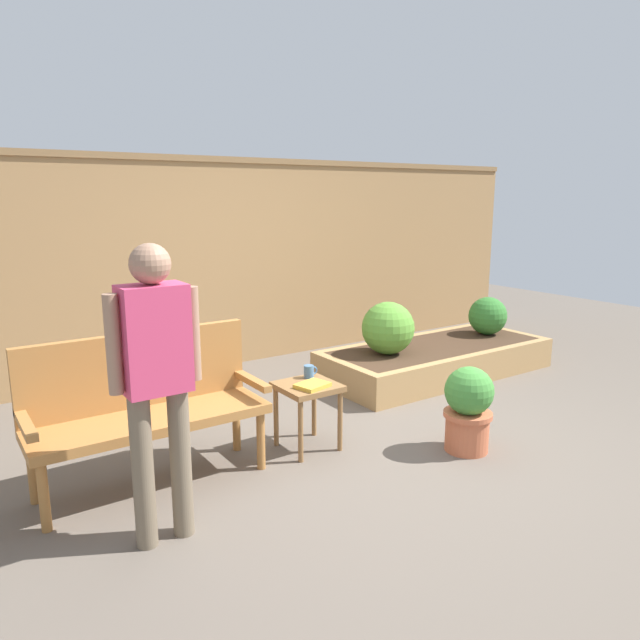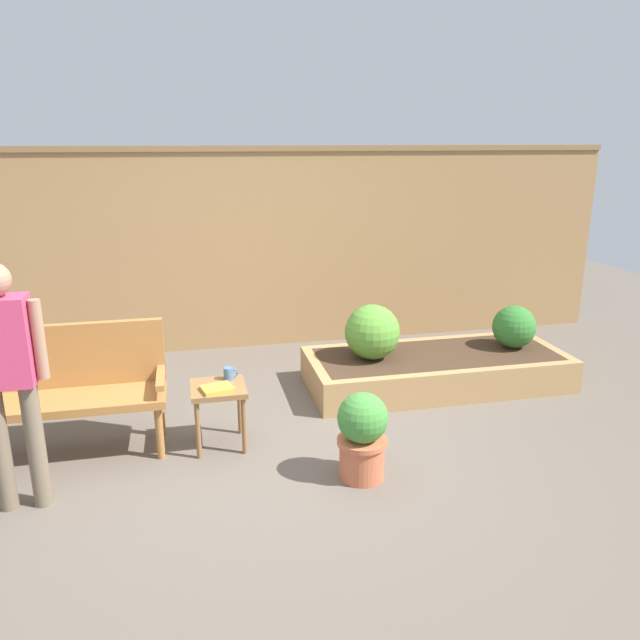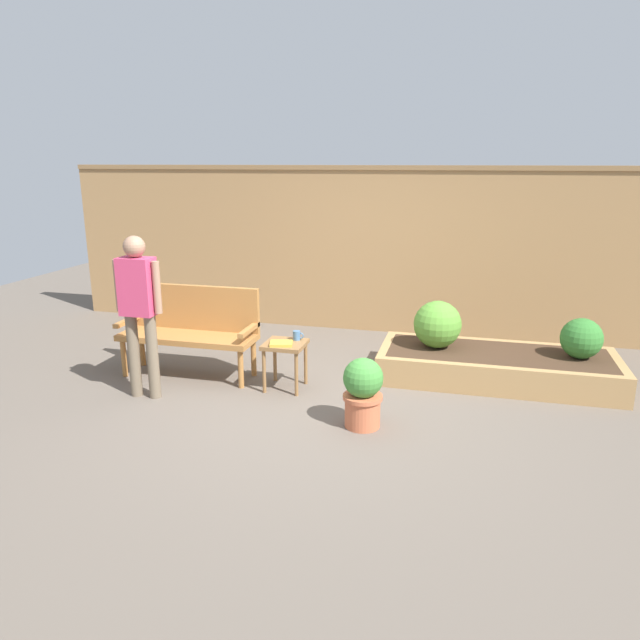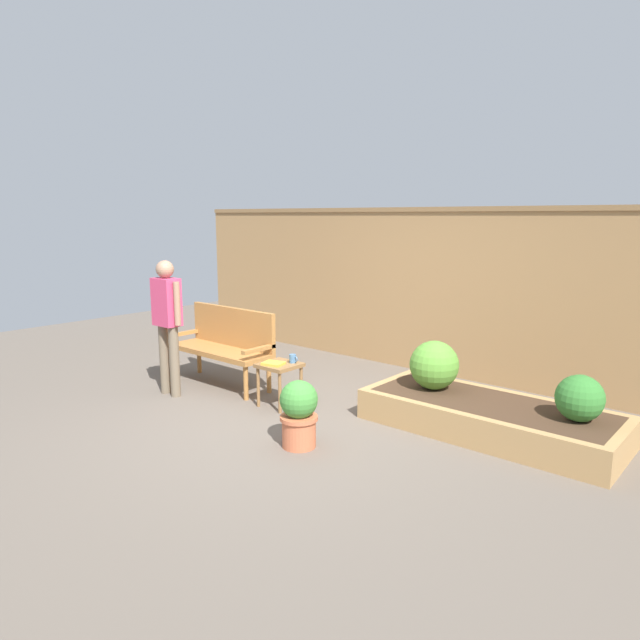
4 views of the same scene
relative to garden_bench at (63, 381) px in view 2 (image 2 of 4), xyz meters
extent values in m
plane|color=#60564C|center=(1.50, -0.47, -0.54)|extent=(14.00, 14.00, 0.00)
cube|color=#A37A4C|center=(1.50, 2.13, 0.51)|extent=(8.40, 0.10, 2.10)
cube|color=olive|center=(1.50, 2.13, 1.59)|extent=(8.40, 0.14, 0.06)
cylinder|color=#A87038|center=(0.66, 0.08, -0.34)|extent=(0.06, 0.06, 0.40)
cylinder|color=#A87038|center=(0.66, -0.28, -0.34)|extent=(0.06, 0.06, 0.40)
cube|color=#A87038|center=(0.00, -0.10, -0.11)|extent=(1.44, 0.48, 0.06)
cube|color=#A87038|center=(0.00, 0.11, 0.16)|extent=(1.44, 0.06, 0.48)
cube|color=#A87038|center=(0.69, -0.10, 0.02)|extent=(0.06, 0.48, 0.04)
cylinder|color=olive|center=(1.26, -0.01, -0.32)|extent=(0.04, 0.04, 0.44)
cylinder|color=olive|center=(1.26, -0.34, -0.32)|extent=(0.04, 0.04, 0.44)
cylinder|color=olive|center=(0.93, -0.01, -0.32)|extent=(0.04, 0.04, 0.44)
cylinder|color=olive|center=(0.93, -0.34, -0.32)|extent=(0.04, 0.04, 0.44)
cube|color=olive|center=(1.10, -0.17, -0.08)|extent=(0.40, 0.40, 0.04)
cylinder|color=teal|center=(1.18, -0.06, -0.02)|extent=(0.07, 0.07, 0.09)
torus|color=teal|center=(1.22, -0.06, -0.02)|extent=(0.06, 0.01, 0.06)
cube|color=gold|center=(1.08, -0.25, -0.05)|extent=(0.25, 0.22, 0.03)
cylinder|color=#C66642|center=(2.00, -0.85, -0.42)|extent=(0.31, 0.31, 0.25)
cylinder|color=#C66642|center=(2.00, -0.85, -0.27)|extent=(0.34, 0.34, 0.04)
sphere|color=#428938|center=(2.00, -0.85, -0.10)|extent=(0.34, 0.34, 0.34)
cube|color=#AD8451|center=(3.15, 0.14, -0.39)|extent=(2.40, 0.09, 0.30)
cube|color=#AD8451|center=(3.15, 1.05, -0.39)|extent=(2.40, 0.09, 0.30)
cube|color=#AD8451|center=(2.00, 0.59, -0.39)|extent=(0.09, 0.82, 0.30)
cube|color=#AD8451|center=(4.31, 0.59, -0.39)|extent=(0.09, 0.82, 0.30)
cube|color=#422D1E|center=(3.15, 0.59, -0.39)|extent=(2.22, 0.82, 0.30)
cylinder|color=brown|center=(2.53, 0.62, -0.21)|extent=(0.04, 0.04, 0.06)
sphere|color=#569333|center=(2.53, 0.62, 0.01)|extent=(0.50, 0.50, 0.50)
cylinder|color=brown|center=(3.94, 0.62, -0.21)|extent=(0.04, 0.04, 0.06)
sphere|color=#33752D|center=(3.94, 0.62, -0.04)|extent=(0.41, 0.41, 0.41)
cylinder|color=#70604C|center=(-0.05, -0.71, -0.13)|extent=(0.11, 0.11, 0.82)
cylinder|color=#70604C|center=(-0.25, -0.71, -0.13)|extent=(0.11, 0.11, 0.82)
cube|color=#D13D66|center=(-0.15, -0.71, 0.55)|extent=(0.32, 0.20, 0.54)
cylinder|color=#9E755B|center=(0.05, -0.71, 0.55)|extent=(0.07, 0.07, 0.49)
camera|label=1|loc=(-1.07, -3.49, 1.24)|focal=33.11mm
camera|label=2|loc=(0.91, -4.41, 1.68)|focal=34.39mm
camera|label=3|loc=(2.82, -5.44, 1.67)|focal=32.95mm
camera|label=4|loc=(5.29, -4.37, 1.51)|focal=31.77mm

